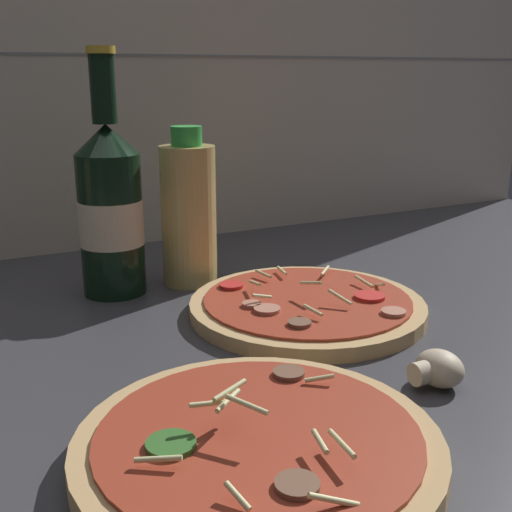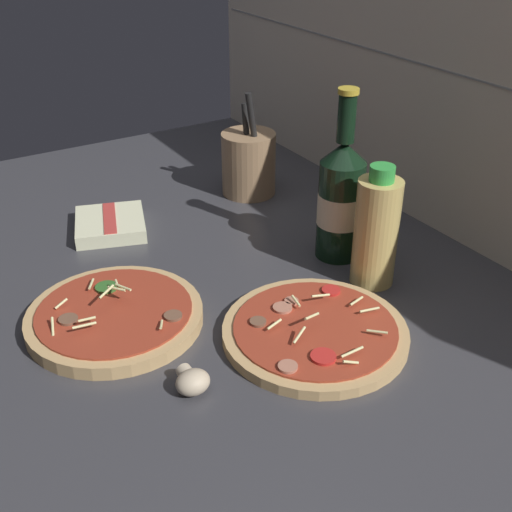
{
  "view_description": "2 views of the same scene",
  "coord_description": "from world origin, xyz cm",
  "px_view_note": "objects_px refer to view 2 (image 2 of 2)",
  "views": [
    {
      "loc": [
        -25.83,
        -47.17,
        27.59
      ],
      "look_at": [
        0.61,
        4.29,
        11.0
      ],
      "focal_mm": 45.0,
      "sensor_mm": 36.0,
      "label": 1
    },
    {
      "loc": [
        64.24,
        -35.4,
        55.91
      ],
      "look_at": [
        -6.41,
        7.83,
        7.85
      ],
      "focal_mm": 45.0,
      "sensor_mm": 36.0,
      "label": 2
    }
  ],
  "objects_px": {
    "pizza_near": "(115,316)",
    "utensil_crock": "(249,163)",
    "pizza_far": "(315,332)",
    "dish_towel": "(110,224)",
    "oil_bottle": "(376,231)",
    "mushroom_left": "(192,381)",
    "beer_bottle": "(341,199)"
  },
  "relations": [
    {
      "from": "pizza_near",
      "to": "utensil_crock",
      "type": "relative_size",
      "value": 1.18
    },
    {
      "from": "beer_bottle",
      "to": "dish_towel",
      "type": "distance_m",
      "value": 0.41
    },
    {
      "from": "mushroom_left",
      "to": "utensil_crock",
      "type": "height_order",
      "value": "utensil_crock"
    },
    {
      "from": "pizza_near",
      "to": "pizza_far",
      "type": "xyz_separation_m",
      "value": [
        0.17,
        0.22,
        -0.0
      ]
    },
    {
      "from": "pizza_near",
      "to": "beer_bottle",
      "type": "relative_size",
      "value": 0.88
    },
    {
      "from": "mushroom_left",
      "to": "dish_towel",
      "type": "distance_m",
      "value": 0.46
    },
    {
      "from": "pizza_near",
      "to": "utensil_crock",
      "type": "bearing_deg",
      "value": 126.02
    },
    {
      "from": "beer_bottle",
      "to": "utensil_crock",
      "type": "distance_m",
      "value": 0.29
    },
    {
      "from": "pizza_near",
      "to": "pizza_far",
      "type": "distance_m",
      "value": 0.28
    },
    {
      "from": "pizza_far",
      "to": "mushroom_left",
      "type": "height_order",
      "value": "pizza_far"
    },
    {
      "from": "pizza_near",
      "to": "utensil_crock",
      "type": "height_order",
      "value": "utensil_crock"
    },
    {
      "from": "dish_towel",
      "to": "mushroom_left",
      "type": "bearing_deg",
      "value": -8.05
    },
    {
      "from": "utensil_crock",
      "to": "oil_bottle",
      "type": "bearing_deg",
      "value": -1.15
    },
    {
      "from": "pizza_far",
      "to": "oil_bottle",
      "type": "distance_m",
      "value": 0.19
    },
    {
      "from": "dish_towel",
      "to": "oil_bottle",
      "type": "bearing_deg",
      "value": 37.58
    },
    {
      "from": "pizza_far",
      "to": "dish_towel",
      "type": "relative_size",
      "value": 1.58
    },
    {
      "from": "pizza_near",
      "to": "oil_bottle",
      "type": "relative_size",
      "value": 1.29
    },
    {
      "from": "pizza_near",
      "to": "mushroom_left",
      "type": "distance_m",
      "value": 0.18
    },
    {
      "from": "pizza_far",
      "to": "mushroom_left",
      "type": "relative_size",
      "value": 5.57
    },
    {
      "from": "pizza_far",
      "to": "dish_towel",
      "type": "height_order",
      "value": "pizza_far"
    },
    {
      "from": "dish_towel",
      "to": "pizza_near",
      "type": "bearing_deg",
      "value": -19.1
    },
    {
      "from": "oil_bottle",
      "to": "dish_towel",
      "type": "xyz_separation_m",
      "value": [
        -0.37,
        -0.29,
        -0.08
      ]
    },
    {
      "from": "dish_towel",
      "to": "utensil_crock",
      "type": "bearing_deg",
      "value": 92.28
    },
    {
      "from": "oil_bottle",
      "to": "utensil_crock",
      "type": "bearing_deg",
      "value": 178.85
    },
    {
      "from": "oil_bottle",
      "to": "dish_towel",
      "type": "height_order",
      "value": "oil_bottle"
    },
    {
      "from": "pizza_near",
      "to": "beer_bottle",
      "type": "height_order",
      "value": "beer_bottle"
    },
    {
      "from": "mushroom_left",
      "to": "utensil_crock",
      "type": "relative_size",
      "value": 0.22
    },
    {
      "from": "pizza_near",
      "to": "utensil_crock",
      "type": "xyz_separation_m",
      "value": [
        -0.28,
        0.39,
        0.05
      ]
    },
    {
      "from": "oil_bottle",
      "to": "beer_bottle",
      "type": "bearing_deg",
      "value": 176.78
    },
    {
      "from": "pizza_far",
      "to": "dish_towel",
      "type": "xyz_separation_m",
      "value": [
        -0.44,
        -0.13,
        0.0
      ]
    },
    {
      "from": "mushroom_left",
      "to": "utensil_crock",
      "type": "xyz_separation_m",
      "value": [
        -0.46,
        0.36,
        0.05
      ]
    },
    {
      "from": "pizza_near",
      "to": "oil_bottle",
      "type": "xyz_separation_m",
      "value": [
        0.1,
        0.38,
        0.08
      ]
    }
  ]
}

